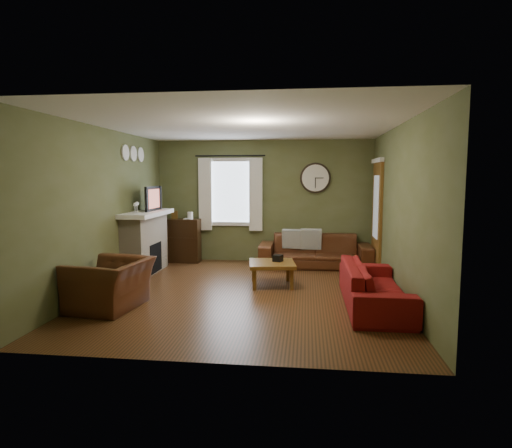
# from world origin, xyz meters

# --- Properties ---
(floor) EXTENTS (4.60, 5.20, 0.00)m
(floor) POSITION_xyz_m (0.00, 0.00, 0.00)
(floor) COLOR #492B16
(floor) RESTS_ON ground
(ceiling) EXTENTS (4.60, 5.20, 0.00)m
(ceiling) POSITION_xyz_m (0.00, 0.00, 2.60)
(ceiling) COLOR white
(ceiling) RESTS_ON ground
(wall_left) EXTENTS (0.00, 5.20, 2.60)m
(wall_left) POSITION_xyz_m (-2.30, 0.00, 1.30)
(wall_left) COLOR #565D35
(wall_left) RESTS_ON ground
(wall_right) EXTENTS (0.00, 5.20, 2.60)m
(wall_right) POSITION_xyz_m (2.30, 0.00, 1.30)
(wall_right) COLOR #565D35
(wall_right) RESTS_ON ground
(wall_back) EXTENTS (4.60, 0.00, 2.60)m
(wall_back) POSITION_xyz_m (0.00, 2.60, 1.30)
(wall_back) COLOR #565D35
(wall_back) RESTS_ON ground
(wall_front) EXTENTS (4.60, 0.00, 2.60)m
(wall_front) POSITION_xyz_m (0.00, -2.60, 1.30)
(wall_front) COLOR #565D35
(wall_front) RESTS_ON ground
(fireplace) EXTENTS (0.40, 1.40, 1.10)m
(fireplace) POSITION_xyz_m (-2.10, 1.15, 0.55)
(fireplace) COLOR #C2B299
(fireplace) RESTS_ON floor
(firebox) EXTENTS (0.04, 0.60, 0.55)m
(firebox) POSITION_xyz_m (-1.91, 1.15, 0.30)
(firebox) COLOR black
(firebox) RESTS_ON fireplace
(mantel) EXTENTS (0.58, 1.60, 0.08)m
(mantel) POSITION_xyz_m (-2.07, 1.15, 1.14)
(mantel) COLOR white
(mantel) RESTS_ON fireplace
(tv) EXTENTS (0.08, 0.60, 0.35)m
(tv) POSITION_xyz_m (-2.05, 1.30, 1.35)
(tv) COLOR black
(tv) RESTS_ON mantel
(tv_screen) EXTENTS (0.02, 0.62, 0.36)m
(tv_screen) POSITION_xyz_m (-1.97, 1.30, 1.41)
(tv_screen) COLOR #994C3F
(tv_screen) RESTS_ON mantel
(medallion_left) EXTENTS (0.28, 0.28, 0.03)m
(medallion_left) POSITION_xyz_m (-2.28, 0.80, 2.25)
(medallion_left) COLOR white
(medallion_left) RESTS_ON wall_left
(medallion_mid) EXTENTS (0.28, 0.28, 0.03)m
(medallion_mid) POSITION_xyz_m (-2.28, 1.15, 2.25)
(medallion_mid) COLOR white
(medallion_mid) RESTS_ON wall_left
(medallion_right) EXTENTS (0.28, 0.28, 0.03)m
(medallion_right) POSITION_xyz_m (-2.28, 1.50, 2.25)
(medallion_right) COLOR white
(medallion_right) RESTS_ON wall_left
(window_pane) EXTENTS (1.00, 0.02, 1.30)m
(window_pane) POSITION_xyz_m (-0.70, 2.58, 1.50)
(window_pane) COLOR silver
(window_pane) RESTS_ON wall_back
(curtain_rod) EXTENTS (0.03, 0.03, 1.50)m
(curtain_rod) POSITION_xyz_m (-0.70, 2.48, 2.27)
(curtain_rod) COLOR black
(curtain_rod) RESTS_ON wall_back
(curtain_left) EXTENTS (0.28, 0.04, 1.55)m
(curtain_left) POSITION_xyz_m (-1.25, 2.48, 1.45)
(curtain_left) COLOR white
(curtain_left) RESTS_ON wall_back
(curtain_right) EXTENTS (0.28, 0.04, 1.55)m
(curtain_right) POSITION_xyz_m (-0.15, 2.48, 1.45)
(curtain_right) COLOR white
(curtain_right) RESTS_ON wall_back
(wall_clock) EXTENTS (0.64, 0.06, 0.64)m
(wall_clock) POSITION_xyz_m (1.10, 2.55, 1.80)
(wall_clock) COLOR white
(wall_clock) RESTS_ON wall_back
(door) EXTENTS (0.05, 0.90, 2.10)m
(door) POSITION_xyz_m (2.27, 1.85, 1.05)
(door) COLOR brown
(door) RESTS_ON floor
(bookshelf) EXTENTS (0.78, 0.33, 0.93)m
(bookshelf) POSITION_xyz_m (-1.73, 2.28, 0.46)
(bookshelf) COLOR black
(bookshelf) RESTS_ON floor
(book) EXTENTS (0.18, 0.23, 0.02)m
(book) POSITION_xyz_m (-1.67, 2.26, 0.96)
(book) COLOR brown
(book) RESTS_ON bookshelf
(sofa_brown) EXTENTS (2.25, 0.88, 0.66)m
(sofa_brown) POSITION_xyz_m (1.11, 2.14, 0.33)
(sofa_brown) COLOR #462311
(sofa_brown) RESTS_ON floor
(pillow_left) EXTENTS (0.42, 0.13, 0.42)m
(pillow_left) POSITION_xyz_m (1.03, 2.24, 0.55)
(pillow_left) COLOR #9CA2A1
(pillow_left) RESTS_ON sofa_brown
(pillow_right) EXTENTS (0.40, 0.16, 0.39)m
(pillow_right) POSITION_xyz_m (0.63, 2.23, 0.55)
(pillow_right) COLOR #9CA2A1
(pillow_right) RESTS_ON sofa_brown
(sofa_red) EXTENTS (0.80, 2.05, 0.60)m
(sofa_red) POSITION_xyz_m (1.88, -0.52, 0.30)
(sofa_red) COLOR maroon
(sofa_red) RESTS_ON floor
(armchair) EXTENTS (1.03, 1.14, 0.68)m
(armchair) POSITION_xyz_m (-1.77, -1.02, 0.34)
(armchair) COLOR #462311
(armchair) RESTS_ON floor
(coffee_table) EXTENTS (0.85, 0.85, 0.40)m
(coffee_table) POSITION_xyz_m (0.36, 0.50, 0.20)
(coffee_table) COLOR brown
(coffee_table) RESTS_ON floor
(tissue_box) EXTENTS (0.18, 0.18, 0.11)m
(tissue_box) POSITION_xyz_m (0.45, 0.57, 0.40)
(tissue_box) COLOR black
(tissue_box) RESTS_ON coffee_table
(wine_glass_a) EXTENTS (0.07, 0.07, 0.19)m
(wine_glass_a) POSITION_xyz_m (-2.05, 0.60, 1.27)
(wine_glass_a) COLOR white
(wine_glass_a) RESTS_ON mantel
(wine_glass_b) EXTENTS (0.07, 0.07, 0.20)m
(wine_glass_b) POSITION_xyz_m (-2.05, 0.69, 1.28)
(wine_glass_b) COLOR white
(wine_glass_b) RESTS_ON mantel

